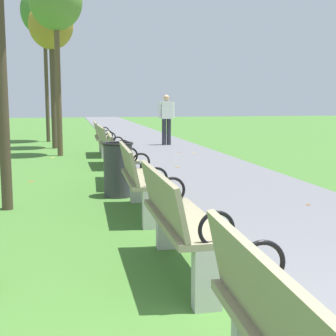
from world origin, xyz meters
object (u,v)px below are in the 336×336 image
object	(u,v)px
park_bench_2	(177,219)
park_bench_5	(109,145)
park_bench_6	(102,137)
tree_4	(51,27)
tree_5	(44,12)
pedestrian_walking	(166,117)
park_bench_3	(139,178)
park_bench_4	(120,157)
tree_3	(56,3)
trash_bin	(118,169)

from	to	relation	value
park_bench_2	park_bench_5	size ratio (longest dim) A/B	1.00
park_bench_5	park_bench_6	size ratio (longest dim) A/B	1.00
tree_4	tree_5	xyz separation A→B (m)	(-0.28, 2.45, 0.83)
park_bench_2	pedestrian_walking	xyz separation A→B (m)	(2.25, 11.64, 0.44)
park_bench_3	tree_4	distance (m)	9.76
park_bench_3	tree_5	world-z (taller)	tree_5
park_bench_3	pedestrian_walking	xyz separation A→B (m)	(2.25, 9.38, 0.44)
park_bench_5	pedestrian_walking	world-z (taller)	pedestrian_walking
park_bench_4	pedestrian_walking	size ratio (longest dim) A/B	1.00
park_bench_5	pedestrian_walking	bearing A→B (deg)	64.13
park_bench_2	park_bench_4	size ratio (longest dim) A/B	0.99
pedestrian_walking	tree_4	bearing A→B (deg)	-176.28
park_bench_5	tree_5	size ratio (longest dim) A/B	0.30
tree_3	park_bench_4	bearing A→B (deg)	-76.78
park_bench_6	tree_4	size ratio (longest dim) A/B	0.36
tree_3	tree_5	distance (m)	4.59
pedestrian_walking	trash_bin	distance (m)	8.49
park_bench_3	park_bench_6	size ratio (longest dim) A/B	1.00
park_bench_6	pedestrian_walking	size ratio (longest dim) A/B	0.99
park_bench_3	park_bench_4	size ratio (longest dim) A/B	1.00
tree_3	park_bench_6	bearing A→B (deg)	-4.99
park_bench_6	trash_bin	xyz separation A→B (m)	(-0.15, -5.71, -0.06)
park_bench_6	tree_3	size ratio (longest dim) A/B	0.34
tree_4	trash_bin	world-z (taller)	tree_4
tree_3	pedestrian_walking	distance (m)	5.07
park_bench_6	trash_bin	distance (m)	5.71
park_bench_4	trash_bin	size ratio (longest dim) A/B	1.93
park_bench_5	tree_4	bearing A→B (deg)	106.33
park_bench_5	tree_3	bearing A→B (deg)	115.33
tree_5	trash_bin	xyz separation A→B (m)	(1.42, -10.35, -4.03)
tree_5	pedestrian_walking	bearing A→B (deg)	-30.15
trash_bin	tree_5	bearing A→B (deg)	97.84
park_bench_6	park_bench_3	bearing A→B (deg)	-90.00
tree_3	tree_4	world-z (taller)	tree_3
park_bench_5	trash_bin	distance (m)	3.48
tree_4	trash_bin	size ratio (longest dim) A/B	5.26
tree_3	trash_bin	xyz separation A→B (m)	(0.95, -5.81, -3.52)
tree_4	pedestrian_walking	world-z (taller)	tree_4
park_bench_6	park_bench_5	bearing A→B (deg)	-90.00
park_bench_3	tree_3	xyz separation A→B (m)	(-1.10, 7.06, 3.46)
park_bench_2	trash_bin	size ratio (longest dim) A/B	1.91
park_bench_4	tree_3	world-z (taller)	tree_3
park_bench_3	tree_3	size ratio (longest dim) A/B	0.34
park_bench_2	park_bench_3	xyz separation A→B (m)	(0.00, 2.26, 0.00)
pedestrian_walking	park_bench_6	bearing A→B (deg)	-133.00
trash_bin	park_bench_3	bearing A→B (deg)	-83.32
tree_4	tree_3	bearing A→B (deg)	-84.75
park_bench_2	tree_3	xyz separation A→B (m)	(-1.10, 9.32, 3.46)
park_bench_5	trash_bin	bearing A→B (deg)	-92.42
trash_bin	tree_4	bearing A→B (deg)	98.26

